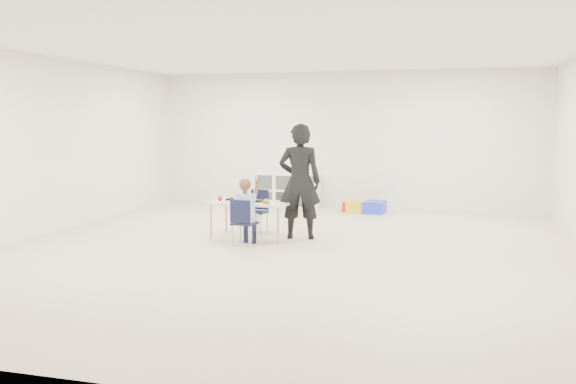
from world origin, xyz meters
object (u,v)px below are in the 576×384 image
(child, at_px, (245,209))
(cubby_shelf, at_px, (287,190))
(adult, at_px, (300,182))
(table, at_px, (251,220))
(chair_near, at_px, (245,222))

(child, height_order, cubby_shelf, child)
(cubby_shelf, bearing_deg, adult, -71.19)
(child, distance_m, adult, 1.02)
(cubby_shelf, relative_size, adult, 0.80)
(cubby_shelf, height_order, adult, adult)
(table, distance_m, adult, 0.95)
(table, height_order, chair_near, chair_near)
(cubby_shelf, xyz_separation_m, adult, (1.15, -3.37, 0.52))
(child, distance_m, cubby_shelf, 4.14)
(table, xyz_separation_m, child, (0.09, -0.54, 0.25))
(child, relative_size, adult, 0.61)
(table, bearing_deg, child, -74.11)
(table, distance_m, chair_near, 0.55)
(table, relative_size, chair_near, 1.90)
(chair_near, relative_size, child, 0.63)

